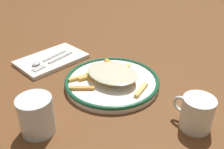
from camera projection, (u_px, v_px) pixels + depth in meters
ground_plane at (112, 85)px, 0.79m from camera, size 2.60×2.60×0.00m
plate at (112, 81)px, 0.78m from camera, size 0.29×0.29×0.02m
fries_heap at (111, 74)px, 0.78m from camera, size 0.22×0.23×0.03m
napkin at (52, 60)px, 0.92m from camera, size 0.16×0.24×0.01m
fork at (53, 61)px, 0.89m from camera, size 0.03×0.18×0.00m
spoon at (44, 60)px, 0.89m from camera, size 0.03×0.15×0.01m
water_glass at (36, 115)px, 0.59m from camera, size 0.08×0.08×0.09m
coffee_mug at (197, 112)px, 0.61m from camera, size 0.10×0.08×0.08m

